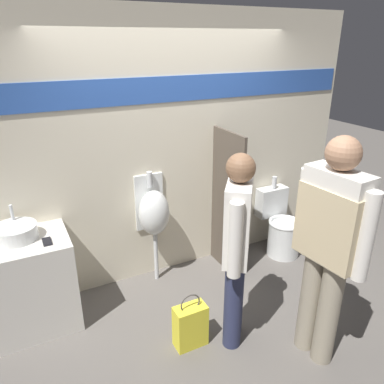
{
  "coord_description": "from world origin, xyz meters",
  "views": [
    {
      "loc": [
        -1.5,
        -2.77,
        2.41
      ],
      "look_at": [
        0.0,
        0.17,
        1.05
      ],
      "focal_mm": 35.0,
      "sensor_mm": 36.0,
      "label": 1
    }
  ],
  "objects_px": {
    "toilet": "(281,228)",
    "person_in_vest": "(330,239)",
    "person_with_lanyard": "(237,245)",
    "sink_basin": "(16,232)",
    "urinal_near_counter": "(154,213)",
    "shopping_bag": "(190,326)",
    "cell_phone": "(47,242)"
  },
  "relations": [
    {
      "from": "urinal_near_counter",
      "to": "person_with_lanyard",
      "type": "bearing_deg",
      "value": -76.87
    },
    {
      "from": "urinal_near_counter",
      "to": "person_with_lanyard",
      "type": "height_order",
      "value": "person_with_lanyard"
    },
    {
      "from": "toilet",
      "to": "shopping_bag",
      "type": "xyz_separation_m",
      "value": [
        -1.64,
        -0.85,
        -0.12
      ]
    },
    {
      "from": "sink_basin",
      "to": "person_with_lanyard",
      "type": "distance_m",
      "value": 1.83
    },
    {
      "from": "shopping_bag",
      "to": "toilet",
      "type": "bearing_deg",
      "value": 27.38
    },
    {
      "from": "person_with_lanyard",
      "to": "urinal_near_counter",
      "type": "bearing_deg",
      "value": 50.8
    },
    {
      "from": "urinal_near_counter",
      "to": "shopping_bag",
      "type": "height_order",
      "value": "urinal_near_counter"
    },
    {
      "from": "sink_basin",
      "to": "shopping_bag",
      "type": "xyz_separation_m",
      "value": [
        1.16,
        -0.92,
        -0.72
      ]
    },
    {
      "from": "sink_basin",
      "to": "person_in_vest",
      "type": "distance_m",
      "value": 2.5
    },
    {
      "from": "sink_basin",
      "to": "person_with_lanyard",
      "type": "relative_size",
      "value": 0.21
    },
    {
      "from": "toilet",
      "to": "person_in_vest",
      "type": "relative_size",
      "value": 0.5
    },
    {
      "from": "person_in_vest",
      "to": "person_with_lanyard",
      "type": "height_order",
      "value": "person_in_vest"
    },
    {
      "from": "toilet",
      "to": "person_with_lanyard",
      "type": "bearing_deg",
      "value": -143.7
    },
    {
      "from": "person_in_vest",
      "to": "shopping_bag",
      "type": "height_order",
      "value": "person_in_vest"
    },
    {
      "from": "toilet",
      "to": "shopping_bag",
      "type": "height_order",
      "value": "toilet"
    },
    {
      "from": "toilet",
      "to": "person_in_vest",
      "type": "bearing_deg",
      "value": -119.2
    },
    {
      "from": "toilet",
      "to": "person_in_vest",
      "type": "distance_m",
      "value": 1.75
    },
    {
      "from": "sink_basin",
      "to": "toilet",
      "type": "relative_size",
      "value": 0.39
    },
    {
      "from": "person_with_lanyard",
      "to": "shopping_bag",
      "type": "height_order",
      "value": "person_with_lanyard"
    },
    {
      "from": "person_in_vest",
      "to": "cell_phone",
      "type": "bearing_deg",
      "value": 49.71
    },
    {
      "from": "urinal_near_counter",
      "to": "person_with_lanyard",
      "type": "xyz_separation_m",
      "value": [
        0.26,
        -1.11,
        0.13
      ]
    },
    {
      "from": "sink_basin",
      "to": "person_in_vest",
      "type": "xyz_separation_m",
      "value": [
        2.03,
        -1.45,
        0.14
      ]
    },
    {
      "from": "sink_basin",
      "to": "urinal_near_counter",
      "type": "height_order",
      "value": "urinal_near_counter"
    },
    {
      "from": "person_in_vest",
      "to": "toilet",
      "type": "bearing_deg",
      "value": -34.4
    },
    {
      "from": "person_with_lanyard",
      "to": "sink_basin",
      "type": "bearing_deg",
      "value": 94.17
    },
    {
      "from": "cell_phone",
      "to": "urinal_near_counter",
      "type": "relative_size",
      "value": 0.12
    },
    {
      "from": "urinal_near_counter",
      "to": "person_with_lanyard",
      "type": "distance_m",
      "value": 1.15
    },
    {
      "from": "toilet",
      "to": "person_with_lanyard",
      "type": "relative_size",
      "value": 0.55
    },
    {
      "from": "urinal_near_counter",
      "to": "person_in_vest",
      "type": "xyz_separation_m",
      "value": [
        0.77,
        -1.55,
        0.28
      ]
    },
    {
      "from": "person_in_vest",
      "to": "person_with_lanyard",
      "type": "relative_size",
      "value": 1.1
    },
    {
      "from": "toilet",
      "to": "person_in_vest",
      "type": "xyz_separation_m",
      "value": [
        -0.77,
        -1.38,
        0.74
      ]
    },
    {
      "from": "urinal_near_counter",
      "to": "person_in_vest",
      "type": "height_order",
      "value": "person_in_vest"
    }
  ]
}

